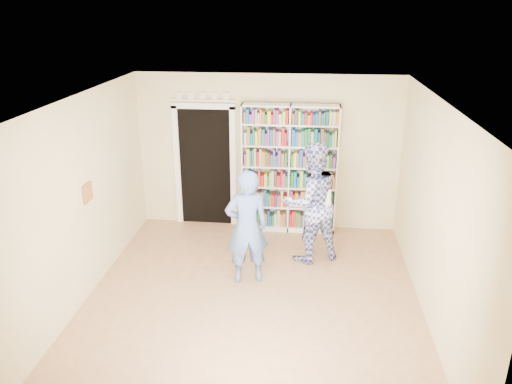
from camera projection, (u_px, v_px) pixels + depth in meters
The scene contains 11 objects.
floor at pixel (252, 300), 6.76m from camera, with size 5.00×5.00×0.00m, color #956A48.
ceiling at pixel (251, 101), 5.80m from camera, with size 5.00×5.00×0.00m, color white.
wall_back at pixel (268, 153), 8.60m from camera, with size 4.50×4.50×0.00m, color beige.
wall_left at pixel (80, 202), 6.49m from camera, with size 5.00×5.00×0.00m, color beige.
wall_right at pixel (435, 216), 6.06m from camera, with size 5.00×5.00×0.00m, color beige.
bookshelf at pixel (289, 169), 8.50m from camera, with size 1.62×0.30×2.23m.
doorway at pixel (205, 161), 8.75m from camera, with size 1.10×0.08×2.43m.
wall_art at pixel (88, 193), 6.66m from camera, with size 0.03×0.25×0.25m, color maroon.
man_blue at pixel (247, 227), 6.96m from camera, with size 0.61×0.40×1.68m, color #5372B8.
man_plaid at pixel (311, 202), 7.55m from camera, with size 0.92×0.72×1.89m, color #313895.
paper_sheet at pixel (323, 200), 7.31m from camera, with size 0.22×0.01×0.32m, color white.
Camera 1 is at (0.65, -5.76, 3.77)m, focal length 35.00 mm.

